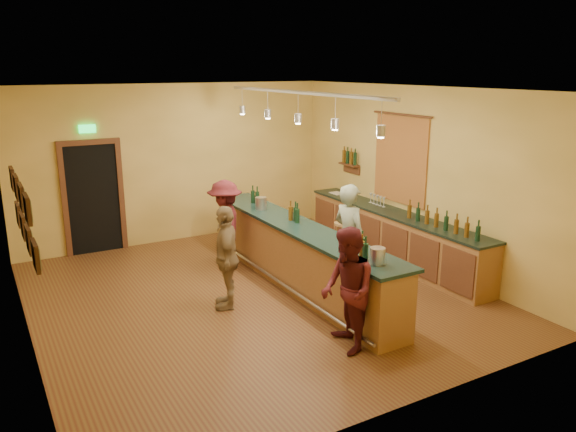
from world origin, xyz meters
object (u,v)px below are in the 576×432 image
bartender (349,238)px  customer_c (225,226)px  tasting_bar (297,251)px  customer_b (226,257)px  customer_a (348,291)px  bar_stool (343,230)px  back_counter (394,236)px

bartender → customer_c: bearing=27.8°
tasting_bar → customer_b: 1.35m
customer_b → customer_c: (0.63, 1.49, 0.03)m
customer_a → customer_b: size_ratio=1.03×
customer_c → bar_stool: bearing=95.7°
customer_a → bar_stool: (1.95, 2.85, -0.23)m
tasting_bar → customer_b: size_ratio=3.25×
customer_c → bar_stool: size_ratio=2.24×
tasting_bar → bar_stool: (1.40, 0.70, -0.03)m
bar_stool → bartender: bearing=-121.7°
tasting_bar → customer_a: size_ratio=3.17×
customer_a → bar_stool: 3.46m
back_counter → bartender: 1.75m
customer_a → bar_stool: bearing=161.2°
tasting_bar → customer_c: (-0.70, 1.31, 0.20)m
back_counter → customer_c: (-2.87, 1.13, 0.32)m
tasting_bar → customer_c: bearing=118.0°
back_counter → customer_a: bearing=-139.4°
bartender → customer_b: size_ratio=1.12×
back_counter → bartender: bearing=-154.7°
tasting_bar → bar_stool: bearing=26.4°
back_counter → customer_c: customer_c is taller
tasting_bar → customer_b: customer_b is taller
bar_stool → customer_a: bearing=-124.4°
back_counter → customer_c: bearing=158.5°
back_counter → bar_stool: size_ratio=6.28×
customer_b → bar_stool: size_ratio=2.17×
customer_b → customer_c: customer_c is taller
back_counter → customer_c: size_ratio=2.81×
back_counter → customer_a: size_ratio=2.83×
tasting_bar → customer_a: 2.23m
customer_b → bar_stool: 2.88m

